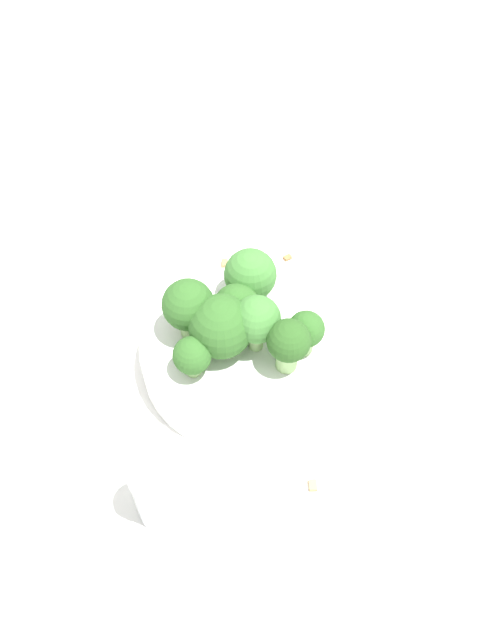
% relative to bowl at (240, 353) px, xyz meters
% --- Properties ---
extents(ground_plane, '(3.00, 3.00, 0.00)m').
position_rel_bowl_xyz_m(ground_plane, '(0.00, 0.00, -0.02)').
color(ground_plane, white).
extents(bowl, '(0.18, 0.18, 0.04)m').
position_rel_bowl_xyz_m(bowl, '(0.00, 0.00, 0.00)').
color(bowl, white).
rests_on(bowl, ground_plane).
extents(broccoli_floret_0, '(0.05, 0.05, 0.06)m').
position_rel_bowl_xyz_m(broccoli_floret_0, '(-0.01, 0.05, 0.06)').
color(broccoli_floret_0, '#84AD66').
rests_on(broccoli_floret_0, bowl).
extents(broccoli_floret_1, '(0.04, 0.04, 0.05)m').
position_rel_bowl_xyz_m(broccoli_floret_1, '(0.02, 0.01, 0.04)').
color(broccoli_floret_1, '#84AD66').
rests_on(broccoli_floret_1, bowl).
extents(broccoli_floret_2, '(0.06, 0.06, 0.06)m').
position_rel_bowl_xyz_m(broccoli_floret_2, '(-0.01, 0.01, 0.05)').
color(broccoli_floret_2, '#7A9E5B').
rests_on(broccoli_floret_2, bowl).
extents(broccoli_floret_3, '(0.04, 0.04, 0.06)m').
position_rel_bowl_xyz_m(broccoli_floret_3, '(-0.00, -0.02, 0.06)').
color(broccoli_floret_3, '#8EB770').
rests_on(broccoli_floret_3, bowl).
extents(broccoli_floret_4, '(0.03, 0.03, 0.05)m').
position_rel_bowl_xyz_m(broccoli_floret_4, '(0.01, -0.06, 0.05)').
color(broccoli_floret_4, '#8EB770').
rests_on(broccoli_floret_4, bowl).
extents(broccoli_floret_5, '(0.03, 0.03, 0.04)m').
position_rel_bowl_xyz_m(broccoli_floret_5, '(-0.04, 0.03, 0.04)').
color(broccoli_floret_5, '#84AD66').
rests_on(broccoli_floret_5, bowl).
extents(broccoli_floret_6, '(0.05, 0.05, 0.06)m').
position_rel_bowl_xyz_m(broccoli_floret_6, '(0.05, 0.01, 0.05)').
color(broccoli_floret_6, '#8EB770').
rests_on(broccoli_floret_6, bowl).
extents(broccoli_floret_7, '(0.04, 0.04, 0.06)m').
position_rel_bowl_xyz_m(broccoli_floret_7, '(-0.01, -0.05, 0.05)').
color(broccoli_floret_7, '#8EB770').
rests_on(broccoli_floret_7, bowl).
extents(pepper_shaker, '(0.03, 0.03, 0.08)m').
position_rel_bowl_xyz_m(pepper_shaker, '(-0.16, 0.01, 0.02)').
color(pepper_shaker, '#B2B7BC').
rests_on(pepper_shaker, ground_plane).
extents(almond_crumb_0, '(0.01, 0.01, 0.01)m').
position_rel_bowl_xyz_m(almond_crumb_0, '(-0.09, -0.10, -0.01)').
color(almond_crumb_0, tan).
rests_on(almond_crumb_0, ground_plane).
extents(almond_crumb_1, '(0.01, 0.01, 0.01)m').
position_rel_bowl_xyz_m(almond_crumb_1, '(0.11, 0.06, -0.01)').
color(almond_crumb_1, '#AD7F4C').
rests_on(almond_crumb_1, ground_plane).
extents(almond_crumb_2, '(0.01, 0.01, 0.01)m').
position_rel_bowl_xyz_m(almond_crumb_2, '(0.14, -0.00, -0.01)').
color(almond_crumb_2, olive).
rests_on(almond_crumb_2, ground_plane).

